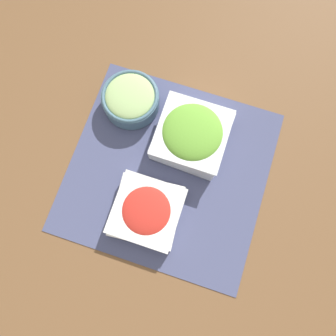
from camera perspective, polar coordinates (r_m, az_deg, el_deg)
name	(u,v)px	position (r m, az deg, el deg)	size (l,w,h in m)	color
ground_plane	(168,171)	(0.84, 0.00, -0.53)	(3.00, 3.00, 0.00)	brown
placemat	(168,171)	(0.83, 0.00, -0.50)	(0.49, 0.48, 0.00)	#474C70
lettuce_bowl	(192,135)	(0.81, 4.17, 5.76)	(0.17, 0.17, 0.08)	white
tomato_bowl	(147,211)	(0.79, -3.73, -7.53)	(0.17, 0.17, 0.05)	white
cucumber_bowl	(131,99)	(0.87, -6.55, 11.90)	(0.15, 0.15, 0.06)	slate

